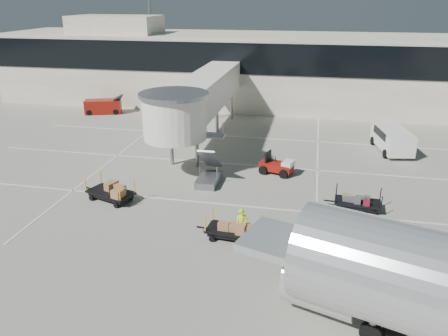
{
  "coord_description": "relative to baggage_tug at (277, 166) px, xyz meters",
  "views": [
    {
      "loc": [
        5.26,
        -21.97,
        12.11
      ],
      "look_at": [
        0.09,
        3.09,
        2.0
      ],
      "focal_mm": 35.0,
      "sensor_mm": 36.0,
      "label": 1
    }
  ],
  "objects": [
    {
      "name": "terminal",
      "position": [
        -3.44,
        22.16,
        3.54
      ],
      "size": [
        64.0,
        12.11,
        15.2
      ],
      "color": "silver",
      "rests_on": "ground"
    },
    {
      "name": "lane_markings",
      "position": [
        -3.76,
        1.56,
        -0.56
      ],
      "size": [
        40.0,
        30.0,
        0.02
      ],
      "color": "silver",
      "rests_on": "ground"
    },
    {
      "name": "baggage_tug",
      "position": [
        0.0,
        0.0,
        0.0
      ],
      "size": [
        2.62,
        2.07,
        1.57
      ],
      "rotation": [
        0.0,
        0.0,
        -0.28
      ],
      "color": "maroon",
      "rests_on": "ground"
    },
    {
      "name": "belt_loader",
      "position": [
        -20.37,
        13.72,
        0.19
      ],
      "size": [
        4.39,
        2.72,
        1.99
      ],
      "rotation": [
        0.0,
        0.0,
        0.31
      ],
      "color": "maroon",
      "rests_on": "ground"
    },
    {
      "name": "minivan",
      "position": [
        8.83,
        6.98,
        0.58
      ],
      "size": [
        2.97,
        5.37,
        1.92
      ],
      "rotation": [
        0.0,
        0.0,
        0.18
      ],
      "color": "white",
      "rests_on": "ground"
    },
    {
      "name": "box_cart_far",
      "position": [
        -9.91,
        -6.67,
        0.01
      ],
      "size": [
        3.73,
        2.35,
        1.44
      ],
      "rotation": [
        0.0,
        0.0,
        -0.32
      ],
      "color": "black",
      "rests_on": "ground"
    },
    {
      "name": "box_cart_near",
      "position": [
        -1.45,
        -9.65,
        -0.02
      ],
      "size": [
        3.52,
        1.64,
        1.36
      ],
      "rotation": [
        0.0,
        0.0,
        -0.09
      ],
      "color": "black",
      "rests_on": "ground"
    },
    {
      "name": "jet_bridge",
      "position": [
        -7.06,
        4.49,
        3.71
      ],
      "size": [
        5.7,
        20.4,
        6.03
      ],
      "color": "white",
      "rests_on": "ground"
    },
    {
      "name": "suitcase_cart",
      "position": [
        5.3,
        -4.82,
        -0.1
      ],
      "size": [
        3.38,
        1.54,
        1.31
      ],
      "rotation": [
        0.0,
        0.0,
        -0.07
      ],
      "color": "black",
      "rests_on": "ground"
    },
    {
      "name": "ground_worker",
      "position": [
        -1.01,
        -9.7,
        0.33
      ],
      "size": [
        0.75,
        0.59,
        1.8
      ],
      "primitive_type": "imported",
      "rotation": [
        0.0,
        0.0,
        0.28
      ],
      "color": "#A9DE17",
      "rests_on": "ground"
    },
    {
      "name": "ground",
      "position": [
        -3.09,
        -7.78,
        -0.57
      ],
      "size": [
        140.0,
        140.0,
        0.0
      ],
      "primitive_type": "plane",
      "color": "gray",
      "rests_on": "ground"
    }
  ]
}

